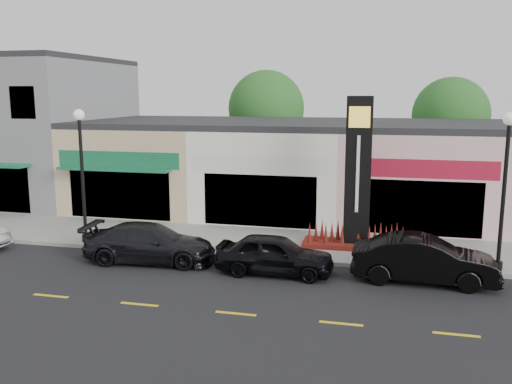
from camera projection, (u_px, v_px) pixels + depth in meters
ground at (259, 279)px, 18.42m from camera, size 120.00×120.00×0.00m
sidewalk at (283, 243)px, 22.57m from camera, size 52.00×4.30×0.15m
curb at (272, 259)px, 20.42m from camera, size 52.00×0.20×0.15m
building_grey_2story at (12, 129)px, 32.75m from camera, size 12.00×10.95×8.30m
shop_beige at (159, 162)px, 30.89m from camera, size 7.00×10.85×4.80m
shop_cream at (280, 165)px, 29.31m from camera, size 7.00×10.01×4.80m
shop_pink_w at (414, 170)px, 27.73m from camera, size 7.00×10.01×4.80m
tree_rear_west at (266, 109)px, 37.06m from camera, size 5.20×5.20×7.83m
tree_rear_mid at (451, 115)px, 34.40m from camera, size 4.80×4.80×7.29m
lamp_west_near at (82, 162)px, 22.00m from camera, size 0.44×0.44×5.47m
lamp_east_near at (505, 176)px, 18.38m from camera, size 0.44×0.44×5.47m
pylon_sign at (357, 195)px, 21.35m from camera, size 4.20×1.30×6.00m
car_dark_sedan at (150, 243)px, 20.26m from camera, size 2.42×5.08×1.43m
car_black_sedan at (275, 254)px, 18.89m from camera, size 1.69×4.13×1.40m
car_black_conv at (424, 260)px, 18.03m from camera, size 1.77×4.76×1.55m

